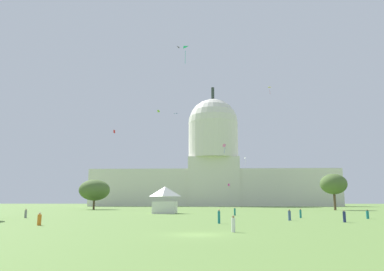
# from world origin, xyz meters

# --- Properties ---
(ground_plane) EXTENTS (800.00, 800.00, 0.00)m
(ground_plane) POSITION_xyz_m (0.00, 0.00, 0.00)
(ground_plane) COLOR olive
(capitol_building) EXTENTS (137.51, 28.53, 68.87)m
(capitol_building) POSITION_xyz_m (4.45, 178.51, 22.76)
(capitol_building) COLOR silver
(capitol_building) RESTS_ON ground_plane
(event_tent) EXTENTS (5.70, 5.37, 6.13)m
(event_tent) POSITION_xyz_m (-8.91, 54.36, 3.10)
(event_tent) COLOR white
(event_tent) RESTS_ON ground_plane
(tree_west_near) EXTENTS (13.64, 13.32, 10.12)m
(tree_west_near) POSITION_xyz_m (-37.73, 94.39, 6.54)
(tree_west_near) COLOR brown
(tree_west_near) RESTS_ON ground_plane
(tree_east_mid) EXTENTS (12.38, 12.46, 11.44)m
(tree_east_mid) POSITION_xyz_m (41.08, 88.44, 8.16)
(tree_east_mid) COLOR brown
(tree_east_mid) RESTS_ON ground_plane
(person_teal_back_right) EXTENTS (0.42, 0.42, 1.77)m
(person_teal_back_right) POSITION_xyz_m (2.32, 15.70, 0.83)
(person_teal_back_right) COLOR #1E757A
(person_teal_back_right) RESTS_ON ground_plane
(person_orange_front_center) EXTENTS (0.63, 0.63, 1.50)m
(person_orange_front_center) POSITION_xyz_m (-18.66, 11.26, 0.67)
(person_orange_front_center) COLOR orange
(person_orange_front_center) RESTS_ON ground_plane
(person_teal_mid_right) EXTENTS (0.48, 0.48, 1.60)m
(person_teal_mid_right) POSITION_xyz_m (6.23, 42.47, 0.74)
(person_teal_mid_right) COLOR #1E757A
(person_teal_mid_right) RESTS_ON ground_plane
(person_denim_lawn_far_right) EXTENTS (0.54, 0.54, 1.61)m
(person_denim_lawn_far_right) POSITION_xyz_m (12.83, 23.68, 0.73)
(person_denim_lawn_far_right) COLOR #3D5684
(person_denim_lawn_far_right) RESTS_ON ground_plane
(person_white_edge_east) EXTENTS (0.46, 0.46, 1.49)m
(person_white_edge_east) POSITION_xyz_m (3.21, 2.56, 0.69)
(person_white_edge_east) COLOR silver
(person_white_edge_east) RESTS_ON ground_plane
(person_grey_mid_center) EXTENTS (0.52, 0.52, 1.54)m
(person_grey_mid_center) POSITION_xyz_m (-29.73, 30.42, 0.71)
(person_grey_mid_center) COLOR gray
(person_grey_mid_center) RESTS_ON ground_plane
(person_teal_near_tree_east) EXTENTS (0.47, 0.47, 1.55)m
(person_teal_near_tree_east) POSITION_xyz_m (16.47, 32.07, 0.72)
(person_teal_near_tree_east) COLOR #1E757A
(person_teal_near_tree_east) RESTS_ON ground_plane
(person_teal_back_left) EXTENTS (0.61, 0.61, 1.48)m
(person_teal_back_left) POSITION_xyz_m (26.45, 29.52, 0.66)
(person_teal_back_left) COLOR #1E757A
(person_teal_back_left) RESTS_ON ground_plane
(person_navy_near_tree_west) EXTENTS (0.42, 0.42, 1.65)m
(person_navy_near_tree_west) POSITION_xyz_m (19.11, 19.21, 0.76)
(person_navy_near_tree_west) COLOR navy
(person_navy_near_tree_west) RESTS_ON ground_plane
(kite_pink_mid) EXTENTS (1.08, 0.52, 3.02)m
(kite_pink_mid) POSITION_xyz_m (6.48, 87.62, 20.47)
(kite_pink_mid) COLOR pink
(kite_turquoise_mid) EXTENTS (1.36, 1.40, 3.56)m
(kite_turquoise_mid) POSITION_xyz_m (-3.82, 40.54, 34.10)
(kite_turquoise_mid) COLOR teal
(kite_black_high) EXTENTS (1.14, 1.72, 0.31)m
(kite_black_high) POSITION_xyz_m (-7.88, 81.76, 52.02)
(kite_black_high) COLOR black
(kite_lime_mid) EXTENTS (0.97, 0.85, 1.01)m
(kite_lime_mid) POSITION_xyz_m (-16.65, 97.89, 34.94)
(kite_lime_mid) COLOR #8CD133
(kite_red_mid) EXTENTS (0.52, 0.86, 1.17)m
(kite_red_mid) POSITION_xyz_m (-28.32, 81.48, 24.43)
(kite_red_mid) COLOR red
(kite_yellow_high) EXTENTS (1.56, 1.01, 3.47)m
(kite_yellow_high) POSITION_xyz_m (32.91, 150.90, 59.23)
(kite_yellow_high) COLOR yellow
(kite_white_mid) EXTENTS (0.75, 0.70, 3.76)m
(kite_white_mid) POSITION_xyz_m (17.43, 129.82, 20.75)
(kite_white_mid) COLOR white
(kite_blue_high) EXTENTS (1.78, 0.92, 0.18)m
(kite_blue_high) POSITION_xyz_m (-11.81, 114.47, 37.79)
(kite_blue_high) COLOR blue
(kite_magenta_low) EXTENTS (0.84, 0.88, 0.98)m
(kite_magenta_low) POSITION_xyz_m (10.06, 128.07, 9.70)
(kite_magenta_low) COLOR #D1339E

